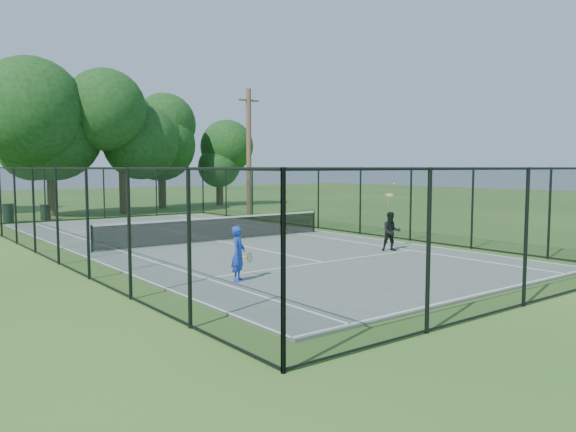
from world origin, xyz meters
TOP-DOWN VIEW (x-y plane):
  - ground at (0.00, 0.00)m, footprint 120.00×120.00m
  - tennis_court at (0.00, 0.00)m, footprint 11.00×24.00m
  - tennis_net at (0.00, 0.00)m, footprint 10.08×0.08m
  - fence at (0.00, 0.00)m, footprint 13.10×26.10m
  - tree_near_left at (-1.91, 16.70)m, footprint 6.25×6.25m
  - tree_near_mid at (2.23, 15.73)m, footprint 6.27×6.27m
  - tree_near_right at (6.26, 18.69)m, footprint 5.46×5.46m
  - tree_far_right at (11.35, 19.11)m, footprint 4.28×4.28m
  - trash_bin_left at (-4.96, 13.80)m, footprint 0.58×0.58m
  - trash_bin_right at (-2.96, 14.19)m, footprint 0.58×0.58m
  - utility_pole at (7.45, 9.00)m, footprint 1.40×0.30m
  - player_blue at (-3.60, -7.21)m, footprint 0.89×0.60m
  - player_black at (3.47, -6.05)m, footprint 0.94×0.89m

SIDE VIEW (x-z plane):
  - ground at x=0.00m, z-range 0.00..0.00m
  - tennis_court at x=0.00m, z-range 0.00..0.06m
  - trash_bin_right at x=-2.96m, z-range 0.01..0.88m
  - trash_bin_left at x=-4.96m, z-range 0.01..1.03m
  - tennis_net at x=0.00m, z-range 0.10..1.05m
  - player_black at x=3.47m, z-range -0.44..1.95m
  - player_blue at x=-3.60m, z-range 0.06..1.49m
  - fence at x=0.00m, z-range 0.00..3.00m
  - tree_far_right at x=11.35m, z-range 0.67..6.33m
  - utility_pole at x=7.45m, z-range 0.06..7.72m
  - tree_near_right at x=6.26m, z-range 1.02..8.56m
  - tree_near_left at x=-1.91m, z-range 0.94..9.09m
  - tree_near_mid at x=2.23m, z-range 0.95..9.15m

